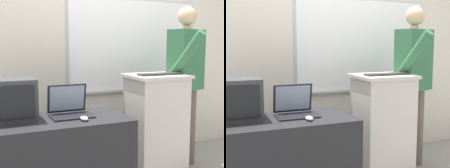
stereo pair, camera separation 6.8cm
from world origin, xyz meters
TOP-DOWN VIEW (x-y plane):
  - back_wall at (0.02, 1.23)m, footprint 6.40×0.17m
  - lectern_podium at (0.37, 0.44)m, footprint 0.55×0.48m
  - side_desk at (-0.63, 0.28)m, footprint 1.09×0.62m
  - person_presenter at (0.81, 0.56)m, footprint 0.57×0.64m
  - laptop at (-0.53, 0.36)m, footprint 0.34×0.29m
  - wireless_keyboard at (0.37, 0.38)m, footprint 0.45×0.11m
  - computer_mouse_by_laptop at (-0.48, 0.13)m, footprint 0.06×0.10m
  - computer_mouse_by_keyboard at (0.59, 0.38)m, footprint 0.06×0.10m
  - crt_monitor at (-0.98, 0.39)m, footprint 0.34×0.35m

SIDE VIEW (x-z plane):
  - side_desk at x=-0.63m, z-range 0.00..0.74m
  - lectern_podium at x=0.37m, z-range 0.00..1.05m
  - computer_mouse_by_laptop at x=-0.48m, z-range 0.74..0.77m
  - laptop at x=-0.53m, z-range 0.69..0.94m
  - crt_monitor at x=-0.98m, z-range 0.74..1.07m
  - person_presenter at x=0.81m, z-range 0.13..1.85m
  - wireless_keyboard at x=0.37m, z-range 1.04..1.06m
  - computer_mouse_by_keyboard at x=0.59m, z-range 1.04..1.08m
  - back_wall at x=0.02m, z-range 0.00..2.84m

